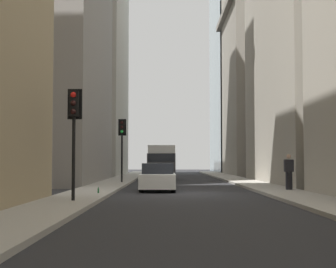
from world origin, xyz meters
The scene contains 11 objects.
ground_plane centered at (0.00, 0.00, 0.00)m, with size 135.00×135.00×0.00m, color #262628.
sidewalk_right centered at (0.00, 4.50, 0.07)m, with size 90.00×2.20×0.14m, color #A8A399.
sidewalk_left centered at (0.00, -4.50, 0.07)m, with size 90.00×2.20×0.14m, color #A8A399.
building_left_far centered at (30.43, -10.59, 10.62)m, with size 14.10×10.50×21.23m.
building_right_far centered at (29.12, 10.60, 11.31)m, with size 14.50×10.00×22.61m.
delivery_truck centered at (18.95, 1.40, 1.46)m, with size 6.46×2.25×2.84m.
sedan_white centered at (2.18, 1.40, 0.66)m, with size 4.30×1.78×1.42m.
traffic_light_foreground centered at (-5.95, 4.25, 3.07)m, with size 0.43×0.52×3.99m.
traffic_light_midblock centered at (9.52, 3.93, 3.22)m, with size 0.43×0.52×4.19m.
pedestrian centered at (0.77, -5.02, 1.08)m, with size 0.26×0.44×1.73m.
discarded_bottle centered at (-1.83, 3.92, 0.25)m, with size 0.07×0.07×0.27m.
Camera 1 is at (-23.87, 0.91, 1.53)m, focal length 53.93 mm.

